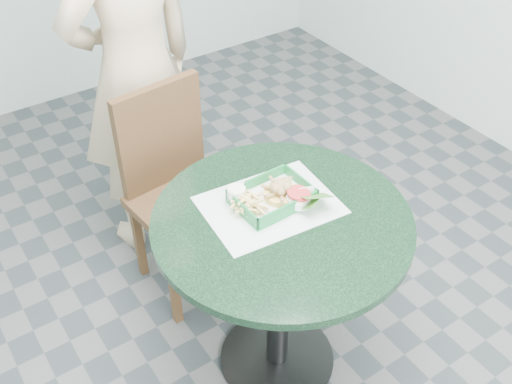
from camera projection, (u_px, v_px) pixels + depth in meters
floor at (277, 358)px, 2.43m from camera, size 4.00×5.00×0.02m
cafe_table at (281, 259)px, 2.07m from camera, size 0.86×0.86×0.75m
dining_chair at (175, 180)px, 2.48m from camera, size 0.39×0.39×0.93m
diner_person at (132, 39)px, 2.40m from camera, size 0.82×0.61×2.03m
placemat at (270, 210)px, 2.00m from camera, size 0.46×0.36×0.00m
food_basket at (272, 203)px, 2.01m from camera, size 0.25×0.18×0.05m
crab_sandwich at (281, 193)px, 1.99m from camera, size 0.12×0.12×0.07m
fries_pile at (248, 209)px, 1.96m from camera, size 0.13×0.14×0.04m
sauce_ramekin at (237, 196)px, 1.98m from camera, size 0.06×0.06×0.03m
garnish_cup at (302, 203)px, 1.97m from camera, size 0.13×0.12×0.05m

